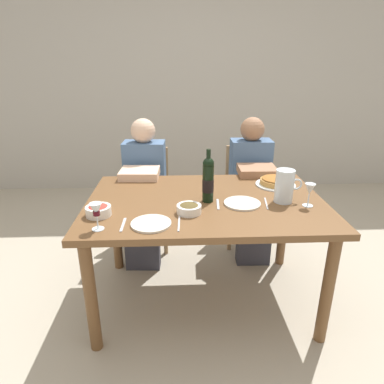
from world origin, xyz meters
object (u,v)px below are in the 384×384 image
Objects in this scene: wine_glass_left_diner at (96,211)px; dinner_plate_right_setting at (151,224)px; olive_bowl at (189,208)px; chair_left at (148,191)px; salad_bowl at (98,210)px; water_pitcher at (284,188)px; wine_bottle at (208,180)px; wine_glass_right_diner at (310,190)px; diner_left at (144,187)px; diner_right at (252,184)px; dinner_plate_left_setting at (242,203)px; baked_tart at (276,182)px; dining_table at (205,213)px; chair_right at (246,188)px.

wine_glass_left_diner reaches higher than dinner_plate_right_setting.
olive_bowl is 1.16m from chair_left.
chair_left reaches higher than salad_bowl.
water_pitcher is at bearing 16.78° from wine_glass_left_diner.
dinner_plate_right_setting is (0.27, 0.04, -0.10)m from wine_glass_left_diner.
water_pitcher is 1.44× the size of salad_bowl.
wine_bottle reaches higher than olive_bowl.
wine_glass_right_diner is 1.34m from diner_left.
wine_glass_right_diner is at bearing 11.80° from wine_glass_left_diner.
diner_right is (-0.17, 0.79, -0.25)m from wine_glass_right_diner.
wine_glass_right_diner is 0.63× the size of dinner_plate_left_setting.
dinner_plate_right_setting is 1.25m from chair_left.
baked_tart is 1.96× the size of wine_glass_right_diner.
diner_right reaches higher than baked_tart.
baked_tart reaches higher than olive_bowl.
dinner_plate_right_setting is 0.25× the size of chair_left.
chair_left is (-1.06, 1.00, -0.37)m from wine_glass_right_diner.
olive_bowl is 0.97× the size of wine_glass_left_diner.
chair_right is at bearing 63.39° from dining_table.
water_pitcher is 1.13m from wine_glass_left_diner.
chair_right is at bearing 50.72° from wine_glass_left_diner.
diner_left is at bearing 144.40° from wine_glass_right_diner.
wine_glass_left_diner is at bearing 52.06° from chair_right.
diner_right is at bearing 90.23° from chair_right.
wine_glass_left_diner reaches higher than wine_glass_right_diner.
wine_glass_right_diner is 0.12× the size of diner_right.
olive_bowl reaches higher than dining_table.
dining_table is 0.25m from dinner_plate_left_setting.
dining_table is 10.42× the size of salad_bowl.
dinner_plate_left_setting is 1.05m from chair_right.
diner_left reaches higher than olive_bowl.
chair_right is at bearing 64.56° from wine_bottle.
diner_right is (0.44, 0.69, -0.29)m from wine_bottle.
diner_right is at bearing 99.55° from baked_tart.
wine_glass_right_diner is (0.60, -0.10, -0.04)m from wine_bottle.
olive_bowl is at bearing -125.83° from wine_bottle.
dining_table is 4.48× the size of wine_bottle.
dining_table is 6.85× the size of dinner_plate_right_setting.
diner_right is (0.89, -0.21, 0.12)m from chair_left.
water_pitcher is at bearing 137.88° from chair_left.
diner_right reaches higher than dining_table.
chair_left is (0.18, 1.08, -0.30)m from salad_bowl.
olive_bowl is at bearing -174.48° from wine_glass_right_diner.
wine_glass_right_diner is (0.13, -0.07, 0.01)m from water_pitcher.
dining_table is 10.48× the size of wine_glass_right_diner.
baked_tart is 1.02m from dinner_plate_right_setting.
wine_glass_left_diner is (0.03, -0.17, 0.07)m from salad_bowl.
wine_glass_right_diner is 1.10m from chair_right.
dinner_plate_right_setting is (-0.84, -0.58, -0.02)m from baked_tart.
dining_table is 0.80m from diner_right.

